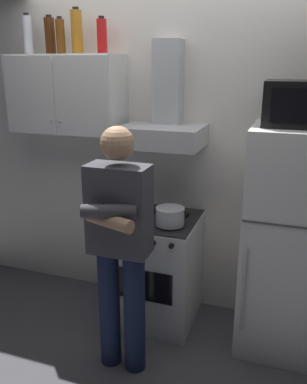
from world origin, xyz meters
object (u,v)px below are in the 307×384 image
(bottle_liquor_amber, at_px, (77,32))
(bottle_beer_brown, at_px, (60,36))
(stove_oven, at_px, (158,269))
(microwave, at_px, (304,104))
(bottle_soda_red, at_px, (102,36))
(bottle_rum_dark, at_px, (50,36))
(refrigerator, at_px, (289,243))
(range_hood, at_px, (164,119))
(person_standing, at_px, (120,245))
(upper_cabinet, at_px, (67,95))
(cooking_pot, at_px, (170,216))
(bottle_vodka_clear, at_px, (28,35))

(bottle_liquor_amber, relative_size, bottle_beer_brown, 1.24)
(stove_oven, height_order, microwave, microwave)
(microwave, distance_m, bottle_soda_red, 1.51)
(microwave, height_order, bottle_soda_red, bottle_soda_red)
(bottle_rum_dark, bearing_deg, stove_oven, -9.52)
(refrigerator, bearing_deg, range_hood, 172.45)
(stove_oven, distance_m, range_hood, 1.17)
(refrigerator, height_order, person_standing, person_standing)
(bottle_liquor_amber, bearing_deg, microwave, -4.10)
(upper_cabinet, xyz_separation_m, bottle_rum_dark, (-0.13, 0.03, 0.44))
(stove_oven, relative_size, bottle_beer_brown, 3.32)
(range_hood, distance_m, refrigerator, 1.25)
(person_standing, xyz_separation_m, bottle_liquor_amber, (-0.64, 0.74, 1.31))
(upper_cabinet, height_order, stove_oven, upper_cabinet)
(person_standing, bearing_deg, range_hood, 86.09)
(microwave, height_order, bottle_liquor_amber, bottle_liquor_amber)
(bottle_beer_brown, relative_size, bottle_rum_dark, 0.93)
(refrigerator, height_order, bottle_rum_dark, bottle_rum_dark)
(stove_oven, height_order, cooking_pot, cooking_pot)
(refrigerator, xyz_separation_m, bottle_beer_brown, (-1.76, 0.10, 1.38))
(range_hood, relative_size, cooking_pot, 2.45)
(microwave, height_order, bottle_rum_dark, bottle_rum_dark)
(upper_cabinet, bearing_deg, cooking_pot, -14.73)
(bottle_rum_dark, bearing_deg, refrigerator, -4.73)
(bottle_vodka_clear, xyz_separation_m, bottle_soda_red, (0.61, 0.04, -0.02))
(upper_cabinet, bearing_deg, person_standing, -44.26)
(stove_oven, relative_size, bottle_rum_dark, 3.08)
(stove_oven, bearing_deg, cooking_pot, -42.49)
(bottle_liquor_amber, relative_size, bottle_rum_dark, 1.15)
(cooking_pot, bearing_deg, bottle_rum_dark, 165.47)
(cooking_pot, height_order, bottle_vodka_clear, bottle_vodka_clear)
(range_hood, xyz_separation_m, cooking_pot, (0.13, -0.25, -0.66))
(bottle_vodka_clear, bearing_deg, person_standing, -34.44)
(range_hood, distance_m, bottle_beer_brown, 0.99)
(person_standing, relative_size, bottle_liquor_amber, 5.03)
(range_hood, height_order, microwave, range_hood)
(stove_oven, distance_m, refrigerator, 1.02)
(microwave, height_order, bottle_vodka_clear, bottle_vodka_clear)
(stove_oven, bearing_deg, bottle_vodka_clear, 173.86)
(cooking_pot, height_order, bottle_soda_red, bottle_soda_red)
(person_standing, height_order, cooking_pot, person_standing)
(stove_oven, distance_m, bottle_liquor_amber, 1.91)
(stove_oven, bearing_deg, person_standing, -94.72)
(bottle_rum_dark, xyz_separation_m, bottle_soda_red, (0.44, 0.01, -0.01))
(microwave, relative_size, bottle_vodka_clear, 1.60)
(microwave, xyz_separation_m, cooking_pot, (-0.82, -0.14, -0.80))
(cooking_pot, xyz_separation_m, bottle_beer_brown, (-0.94, 0.22, 1.24))
(microwave, height_order, bottle_beer_brown, bottle_beer_brown)
(refrigerator, bearing_deg, person_standing, -148.77)
(upper_cabinet, xyz_separation_m, range_hood, (0.80, 0.00, -0.15))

